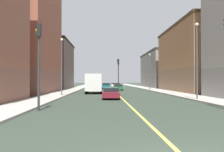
{
  "coord_description": "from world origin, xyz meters",
  "views": [
    {
      "loc": [
        -2.18,
        -6.16,
        2.08
      ],
      "look_at": [
        -0.83,
        32.21,
        2.71
      ],
      "focal_mm": 41.37,
      "sensor_mm": 36.0,
      "label": 1
    }
  ],
  "objects": [
    {
      "name": "lane_center_stripe",
      "position": [
        0.0,
        49.0,
        0.01
      ],
      "size": [
        0.16,
        154.0,
        0.01
      ],
      "primitive_type": "cube",
      "color": "#E5D14C",
      "rests_on": "ground"
    },
    {
      "name": "building_right_distant",
      "position": [
        -15.5,
        56.68,
        5.7
      ],
      "size": [
        10.79,
        18.77,
        11.39
      ],
      "color": "brown",
      "rests_on": "ground"
    },
    {
      "name": "street_lamp_right_near",
      "position": [
        -7.57,
        27.66,
        4.62
      ],
      "size": [
        0.36,
        0.36,
        7.42
      ],
      "color": "#4C4C51",
      "rests_on": "ground"
    },
    {
      "name": "street_lamp_left_far",
      "position": [
        7.57,
        47.14,
        4.63
      ],
      "size": [
        0.36,
        0.36,
        7.43
      ],
      "color": "#4C4C51",
      "rests_on": "ground"
    },
    {
      "name": "street_lamp_left_near",
      "position": [
        7.57,
        20.17,
        4.88
      ],
      "size": [
        0.36,
        0.36,
        7.9
      ],
      "color": "#4C4C51",
      "rests_on": "ground"
    },
    {
      "name": "car_red",
      "position": [
        1.48,
        61.41,
        0.67
      ],
      "size": [
        2.0,
        4.64,
        1.36
      ],
      "color": "red",
      "rests_on": "ground"
    },
    {
      "name": "building_right_midblock",
      "position": [
        -15.5,
        35.11,
        11.28
      ],
      "size": [
        10.79,
        18.6,
        22.54
      ],
      "color": "brown",
      "rests_on": "ground"
    },
    {
      "name": "car_white",
      "position": [
        1.12,
        69.36,
        0.65
      ],
      "size": [
        1.83,
        4.49,
        1.31
      ],
      "color": "white",
      "rests_on": "ground"
    },
    {
      "name": "traffic_light_median_far",
      "position": [
        0.42,
        37.37,
        3.69
      ],
      "size": [
        0.4,
        0.32,
        5.67
      ],
      "color": "#2D2D2D",
      "rests_on": "ground"
    },
    {
      "name": "car_teal",
      "position": [
        -1.38,
        56.07,
        0.67
      ],
      "size": [
        2.0,
        4.0,
        1.36
      ],
      "color": "#196670",
      "rests_on": "ground"
    },
    {
      "name": "car_green",
      "position": [
        1.02,
        47.58,
        0.63
      ],
      "size": [
        1.87,
        4.53,
        1.27
      ],
      "color": "#1E6B38",
      "rests_on": "ground"
    },
    {
      "name": "traffic_light_right_near",
      "position": [
        -6.58,
        11.62,
        3.86
      ],
      "size": [
        0.4,
        0.32,
        5.97
      ],
      "color": "#2D2D2D",
      "rests_on": "ground"
    },
    {
      "name": "car_black",
      "position": [
        -3.82,
        49.41,
        0.66
      ],
      "size": [
        1.91,
        4.31,
        1.39
      ],
      "color": "black",
      "rests_on": "ground"
    },
    {
      "name": "box_truck",
      "position": [
        -3.6,
        34.59,
        1.61
      ],
      "size": [
        2.56,
        6.99,
        3.04
      ],
      "color": "maroon",
      "rests_on": "ground"
    },
    {
      "name": "building_left_far",
      "position": [
        15.5,
        66.28,
        4.96
      ],
      "size": [
        10.79,
        24.69,
        9.91
      ],
      "color": "slate",
      "rests_on": "ground"
    },
    {
      "name": "car_maroon",
      "position": [
        -1.27,
        22.6,
        0.62
      ],
      "size": [
        2.01,
        4.5,
        1.25
      ],
      "color": "maroon",
      "rests_on": "ground"
    },
    {
      "name": "sidewalk_left",
      "position": [
        8.61,
        49.0,
        0.07
      ],
      "size": [
        3.29,
        168.0,
        0.15
      ],
      "primitive_type": "cube",
      "color": "#9E9B93",
      "rests_on": "ground"
    },
    {
      "name": "sidewalk_right",
      "position": [
        -8.61,
        49.0,
        0.07
      ],
      "size": [
        3.29,
        168.0,
        0.15
      ],
      "primitive_type": "cube",
      "color": "#9E9B93",
      "rests_on": "ground"
    },
    {
      "name": "building_left_mid",
      "position": [
        15.5,
        39.79,
        5.94
      ],
      "size": [
        10.79,
        22.82,
        11.86
      ],
      "color": "#8F6B4F",
      "rests_on": "ground"
    }
  ]
}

